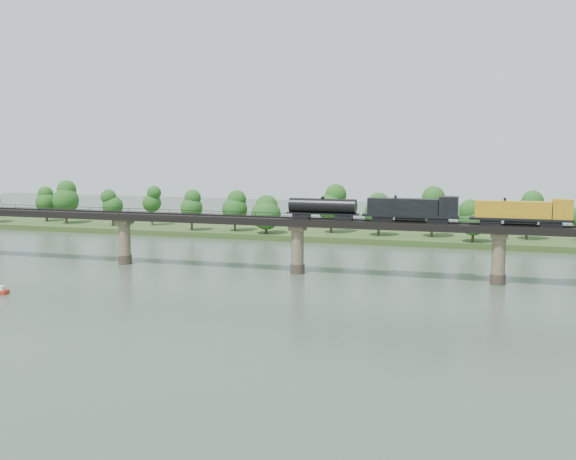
# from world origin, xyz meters

# --- Properties ---
(ground) EXTENTS (400.00, 400.00, 0.00)m
(ground) POSITION_xyz_m (0.00, 0.00, 0.00)
(ground) COLOR #354335
(ground) RESTS_ON ground
(far_bank) EXTENTS (300.00, 24.00, 1.60)m
(far_bank) POSITION_xyz_m (0.00, 85.00, 0.80)
(far_bank) COLOR #2E481C
(far_bank) RESTS_ON ground
(bridge) EXTENTS (236.00, 30.00, 11.50)m
(bridge) POSITION_xyz_m (0.00, 30.00, 5.46)
(bridge) COLOR #473A2D
(bridge) RESTS_ON ground
(bridge_superstructure) EXTENTS (220.00, 4.90, 0.75)m
(bridge_superstructure) POSITION_xyz_m (0.00, 30.00, 11.79)
(bridge_superstructure) COLOR black
(bridge_superstructure) RESTS_ON bridge
(far_treeline) EXTENTS (289.06, 17.54, 13.60)m
(far_treeline) POSITION_xyz_m (-8.21, 80.52, 8.83)
(far_treeline) COLOR #382619
(far_treeline) RESTS_ON far_bank
(freight_train) EXTENTS (75.84, 2.95, 5.22)m
(freight_train) POSITION_xyz_m (36.99, 30.00, 13.99)
(freight_train) COLOR black
(freight_train) RESTS_ON bridge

